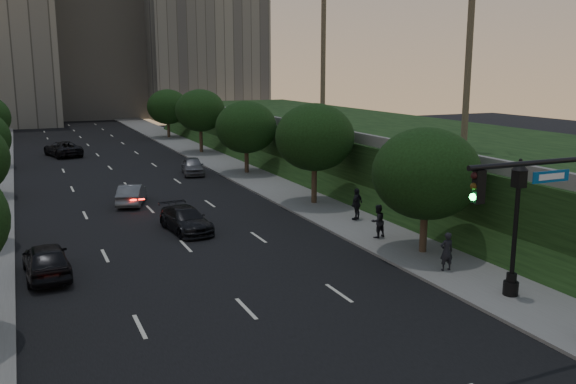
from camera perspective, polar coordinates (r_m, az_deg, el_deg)
name	(u,v)px	position (r m, az deg, el deg)	size (l,w,h in m)	color
ground	(302,368)	(19.39, 1.35, -16.10)	(160.00, 160.00, 0.00)	black
road_surface	(131,190)	(46.97, -14.47, 0.20)	(16.00, 140.00, 0.02)	black
sidewalk_right	(259,179)	(49.61, -2.74, 1.23)	(4.50, 140.00, 0.15)	slate
embankment	(395,151)	(52.96, 10.01, 3.84)	(18.00, 90.00, 4.00)	black
parapet_wall	(306,127)	(48.47, 1.68, 6.10)	(0.35, 90.00, 0.70)	slate
office_block_mid	(91,44)	(118.33, -17.92, 13.02)	(22.00, 18.00, 26.00)	gray
office_block_right	(197,16)	(116.18, -8.54, 15.95)	(20.00, 22.00, 36.00)	gray
tree_right_a	(426,174)	(29.83, 12.80, 1.69)	(5.20, 5.20, 6.24)	#38281C
tree_right_b	(315,137)	(39.91, 2.50, 5.14)	(5.20, 5.20, 6.74)	#38281C
tree_right_c	(246,127)	(51.86, -3.94, 6.08)	(5.20, 5.20, 6.24)	#38281C
tree_right_d	(200,111)	(65.11, -8.22, 7.55)	(5.20, 5.20, 6.74)	#38281C
tree_right_e	(168,107)	(79.65, -11.19, 7.82)	(5.20, 5.20, 6.24)	#38281C
traffic_signal_mast	(574,243)	(20.94, 25.17, -4.31)	(5.68, 0.56, 7.00)	black
street_lamp	(515,234)	(25.32, 20.46, -3.73)	(0.64, 0.64, 5.62)	black
sedan_near_left	(46,260)	(28.67, -21.67, -5.93)	(1.83, 4.56, 1.55)	black
sedan_mid_left	(132,194)	(41.86, -14.42, -0.20)	(1.48, 4.24, 1.40)	#585C60
sedan_far_left	(63,149)	(66.66, -20.33, 3.81)	(2.58, 5.60, 1.56)	black
sedan_near_right	(186,220)	(34.41, -9.55, -2.56)	(1.90, 4.67, 1.36)	black
sedan_far_right	(193,166)	(52.54, -8.93, 2.42)	(1.73, 4.30, 1.47)	#5A5C62
pedestrian_a	(447,251)	(27.93, 14.61, -5.40)	(0.64, 0.42, 1.75)	black
pedestrian_b	(378,221)	(32.51, 8.39, -2.71)	(0.86, 0.67, 1.77)	black
pedestrian_c	(357,204)	(36.08, 6.46, -1.12)	(1.11, 0.46, 1.90)	black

